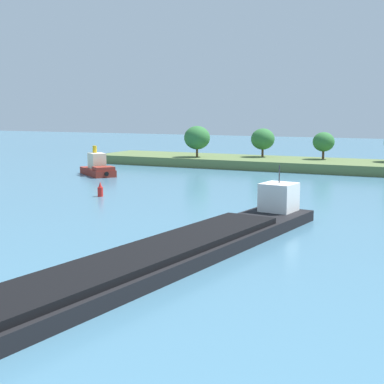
% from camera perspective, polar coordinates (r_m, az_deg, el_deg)
% --- Properties ---
extents(treeline_island, '(97.05, 14.56, 8.49)m').
position_cam_1_polar(treeline_island, '(105.68, 14.39, 3.02)').
color(treeline_island, '#566B3D').
rests_on(treeline_island, ground).
extents(cargo_barge, '(11.58, 43.90, 5.64)m').
position_cam_1_polar(cargo_barge, '(40.87, -2.19, -6.15)').
color(cargo_barge, black).
rests_on(cargo_barge, ground).
extents(tugboat, '(9.48, 8.41, 4.93)m').
position_cam_1_polar(tugboat, '(96.40, -9.57, 2.44)').
color(tugboat, maroon).
rests_on(tugboat, ground).
extents(channel_buoy_red, '(0.70, 0.70, 1.90)m').
position_cam_1_polar(channel_buoy_red, '(72.76, -9.33, 0.18)').
color(channel_buoy_red, red).
rests_on(channel_buoy_red, ground).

